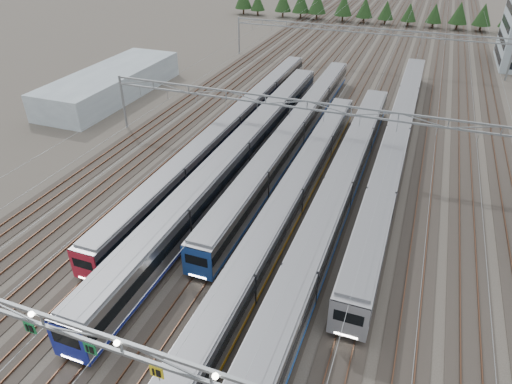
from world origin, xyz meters
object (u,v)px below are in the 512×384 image
(train_b, at_px, (238,155))
(train_f, at_px, (396,139))
(train_d, at_px, (290,200))
(train_a, at_px, (231,126))
(gantry_near, at_px, (120,351))
(train_e, at_px, (337,195))
(west_shed, at_px, (111,83))
(train_c, at_px, (294,132))
(gantry_mid, at_px, (307,112))
(gantry_far, at_px, (364,35))

(train_b, height_order, train_f, train_b)
(train_d, bearing_deg, train_a, 130.59)
(gantry_near, bearing_deg, train_d, 84.93)
(train_e, distance_m, west_shed, 50.35)
(train_e, relative_size, gantry_near, 1.06)
(train_c, relative_size, gantry_mid, 1.05)
(train_c, relative_size, train_f, 0.87)
(gantry_mid, bearing_deg, train_c, 132.07)
(west_shed, bearing_deg, train_f, -6.82)
(train_a, relative_size, gantry_far, 1.15)
(train_c, distance_m, train_d, 17.30)
(train_f, bearing_deg, gantry_near, -104.07)
(train_a, height_order, train_e, train_e)
(train_c, bearing_deg, train_a, -173.95)
(train_d, relative_size, gantry_mid, 0.99)
(train_e, height_order, gantry_near, gantry_near)
(train_a, bearing_deg, train_c, 6.05)
(train_c, relative_size, gantry_near, 1.05)
(train_a, bearing_deg, train_b, -61.71)
(gantry_far, bearing_deg, train_f, -74.30)
(train_a, bearing_deg, gantry_mid, -7.79)
(train_b, distance_m, gantry_near, 34.30)
(train_f, xyz_separation_m, gantry_mid, (-11.25, -4.97, 4.14))
(gantry_near, xyz_separation_m, gantry_mid, (0.05, 40.12, -0.70))
(gantry_mid, bearing_deg, train_b, -134.69)
(train_e, relative_size, west_shed, 1.98)
(train_c, height_order, train_f, train_f)
(train_a, height_order, train_d, train_d)
(train_c, relative_size, train_d, 1.06)
(train_c, xyz_separation_m, gantry_near, (2.20, -42.61, 4.93))
(train_b, distance_m, train_d, 11.65)
(train_b, xyz_separation_m, train_c, (4.50, 9.31, -0.16))
(train_b, bearing_deg, train_f, 33.23)
(train_a, bearing_deg, train_f, 8.67)
(train_a, relative_size, train_e, 1.09)
(train_f, relative_size, gantry_near, 1.21)
(train_a, distance_m, train_b, 9.50)
(train_d, xyz_separation_m, gantry_mid, (-2.25, 14.22, 4.31))
(train_d, distance_m, gantry_far, 59.41)
(train_b, relative_size, train_e, 1.05)
(train_c, height_order, gantry_far, gantry_far)
(train_c, distance_m, west_shed, 36.99)
(train_a, bearing_deg, train_e, -36.20)
(train_b, xyz_separation_m, train_f, (18.00, 11.79, -0.07))
(train_a, xyz_separation_m, gantry_mid, (11.25, -1.54, 4.35))
(train_f, bearing_deg, train_e, -105.16)
(train_c, bearing_deg, train_f, 10.40)
(train_c, distance_m, gantry_mid, 5.40)
(train_c, height_order, west_shed, west_shed)
(train_a, bearing_deg, gantry_near, -74.95)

